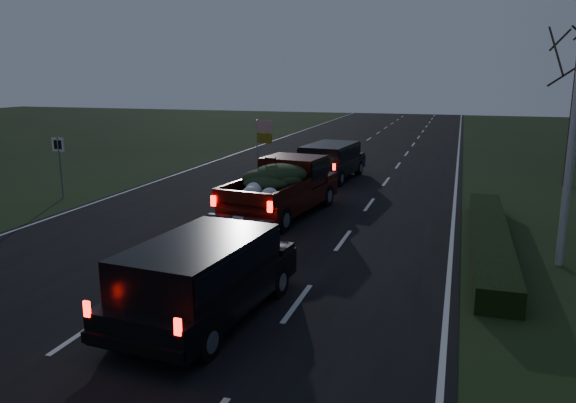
% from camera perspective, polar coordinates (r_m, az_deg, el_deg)
% --- Properties ---
extents(ground, '(120.00, 120.00, 0.00)m').
position_cam_1_polar(ground, '(15.96, -9.06, -5.35)').
color(ground, black).
rests_on(ground, ground).
extents(road_asphalt, '(14.00, 120.00, 0.02)m').
position_cam_1_polar(road_asphalt, '(15.96, -9.06, -5.31)').
color(road_asphalt, black).
rests_on(road_asphalt, ground).
extents(hedge_row, '(1.00, 10.00, 0.60)m').
position_cam_1_polar(hedge_row, '(17.24, 19.82, -3.55)').
color(hedge_row, black).
rests_on(hedge_row, ground).
extents(route_sign, '(0.55, 0.08, 2.50)m').
position_cam_1_polar(route_sign, '(24.28, -22.22, 4.11)').
color(route_sign, gray).
rests_on(route_sign, ground).
extents(pickup_truck, '(2.89, 5.95, 3.00)m').
position_cam_1_polar(pickup_truck, '(19.86, -0.59, 1.75)').
color(pickup_truck, '#3D0D08').
rests_on(pickup_truck, ground).
extents(lead_suv, '(2.49, 5.04, 1.40)m').
position_cam_1_polar(lead_suv, '(26.84, 4.37, 4.46)').
color(lead_suv, black).
rests_on(lead_suv, ground).
extents(rear_suv, '(2.47, 5.03, 1.40)m').
position_cam_1_polar(rear_suv, '(11.49, -8.68, -7.02)').
color(rear_suv, black).
rests_on(rear_suv, ground).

